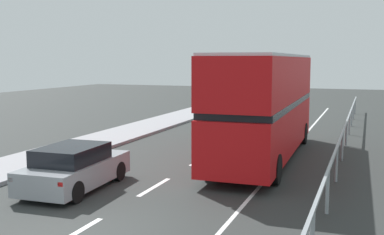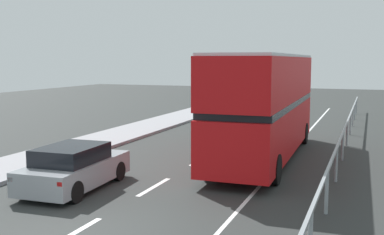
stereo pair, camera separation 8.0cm
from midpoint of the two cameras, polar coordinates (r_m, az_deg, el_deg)
The scene contains 5 objects.
lane_paint_markings at distance 18.59m, azimuth 6.52°, elevation -5.50°, with size 3.26×46.00×0.01m.
bridge_side_railing at distance 17.94m, azimuth 17.63°, elevation -3.16°, with size 0.10×42.00×1.18m.
double_decker_bus_red at distance 19.23m, azimuth 9.03°, elevation 1.70°, with size 2.67×11.05×4.23m.
hatchback_car_near at distance 15.15m, azimuth -13.94°, elevation -5.94°, with size 1.98×4.12×1.39m.
sedan_car_ahead at distance 28.26m, azimuth 5.06°, elevation 0.13°, with size 1.89×4.03×1.35m.
Camera 2 is at (6.32, -8.64, 4.01)m, focal length 43.98 mm.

